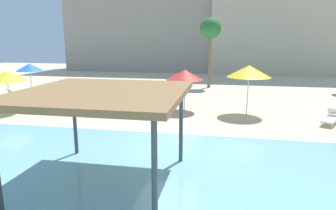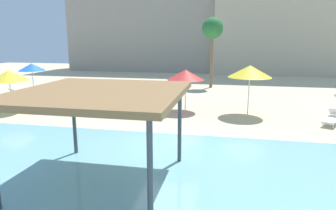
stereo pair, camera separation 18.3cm
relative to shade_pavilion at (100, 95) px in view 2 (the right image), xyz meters
The scene contains 11 objects.
ground_plane 4.76m from the shade_pavilion, 71.00° to the left, with size 80.00×80.00×0.00m, color beige.
shade_pavilion is the anchor object (origin of this frame).
beach_umbrella_yellow_0 12.18m from the shade_pavilion, 140.46° to the left, with size 2.33×2.33×2.55m.
beach_umbrella_yellow_1 10.87m from the shade_pavilion, 63.48° to the left, with size 2.50×2.50×2.93m.
beach_umbrella_red_2 10.14m from the shade_pavilion, 83.86° to the left, with size 2.27×2.27×2.57m.
beach_umbrella_blue_4 15.84m from the shade_pavilion, 132.23° to the left, with size 1.94×1.94×2.65m.
lounge_chair_0 12.79m from the shade_pavilion, 43.36° to the left, with size 1.44×1.95×0.74m.
lounge_chair_1 17.01m from the shade_pavilion, 138.69° to the left, with size 1.51×1.93×0.74m.
lounge_chair_3 9.18m from the shade_pavilion, 93.01° to the left, with size 1.49×1.94×0.74m.
palm_tree_1 20.19m from the shade_pavilion, 84.13° to the left, with size 1.90×1.90×6.34m.
hotel_block_0 36.79m from the shade_pavilion, 102.67° to the left, with size 21.82×8.03×14.70m, color #9E9384.
Camera 2 is at (2.43, -11.78, 4.35)m, focal length 32.17 mm.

